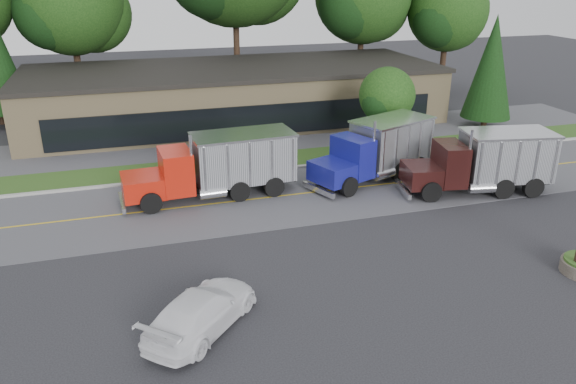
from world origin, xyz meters
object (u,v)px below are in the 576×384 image
Objects in this scene: dump_truck_blue at (378,148)px; dump_truck_red at (221,164)px; rally_car at (202,310)px; dump_truck_maroon at (486,160)px.

dump_truck_red is at bearing -20.57° from dump_truck_blue.
dump_truck_blue is at bearing -92.45° from rally_car.
dump_truck_maroon is at bearing 119.76° from dump_truck_blue.
rally_car is (-16.90, -8.21, -1.08)m from dump_truck_maroon.
dump_truck_blue is at bearing -28.40° from dump_truck_maroon.
dump_truck_red is 14.45m from dump_truck_maroon.
dump_truck_maroon is (13.99, -3.63, -0.01)m from dump_truck_red.
dump_truck_maroon is (4.68, -3.76, -0.00)m from dump_truck_blue.
dump_truck_blue is (9.31, 0.14, -0.01)m from dump_truck_red.
dump_truck_red is 1.13× the size of dump_truck_blue.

